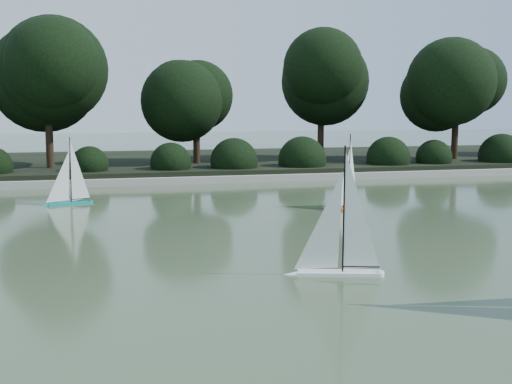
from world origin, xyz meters
TOP-DOWN VIEW (x-y plane):
  - ground at (0.00, 0.00)m, footprint 80.00×80.00m
  - pond_coping at (0.00, 9.00)m, footprint 40.00×0.35m
  - far_bank at (0.00, 13.00)m, footprint 40.00×8.00m
  - tree_line at (1.23, 11.44)m, footprint 26.31×3.93m
  - shrub_hedge at (0.00, 9.90)m, footprint 29.10×1.10m
  - sailboat_white_a at (0.92, -0.08)m, footprint 1.17×0.48m
  - sailboat_orange at (2.87, 4.45)m, footprint 0.89×0.87m
  - sailboat_teal at (-2.38, 6.20)m, footprint 1.03×0.46m

SIDE VIEW (x-z plane):
  - ground at x=0.00m, z-range 0.00..0.00m
  - pond_coping at x=0.00m, z-range 0.00..0.18m
  - far_bank at x=0.00m, z-range 0.00..0.30m
  - sailboat_teal at x=-2.38m, z-range -0.49..0.93m
  - sailboat_orange at x=2.87m, z-range -0.52..0.99m
  - sailboat_white_a at x=0.92m, z-range -0.55..1.06m
  - shrub_hedge at x=0.00m, z-range -0.10..1.00m
  - tree_line at x=1.23m, z-range 0.45..4.83m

